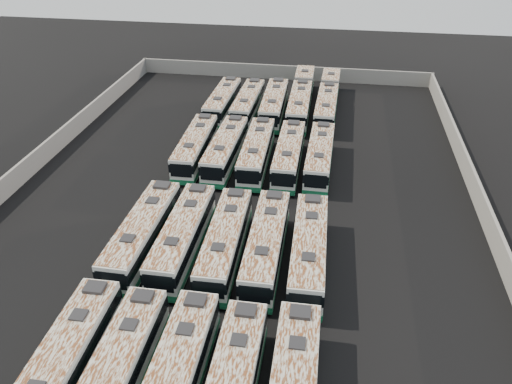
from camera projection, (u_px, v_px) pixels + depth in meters
The scene contains 20 objects.
ground at pixel (238, 203), 47.55m from camera, with size 140.00×140.00×0.00m, color black.
perimeter_wall at pixel (238, 193), 46.97m from camera, with size 45.20×73.20×2.20m.
bus_front_far_left at pixel (63, 366), 29.25m from camera, with size 2.81×12.26×3.44m.
bus_front_left at pixel (116, 377), 28.65m from camera, with size 2.64×12.10×3.40m.
bus_front_center at pixel (174, 382), 28.30m from camera, with size 2.61×12.18×3.43m.
bus_midfront_far_left at pixel (143, 233), 40.41m from camera, with size 2.72×12.31×3.46m.
bus_midfront_left at pixel (183, 236), 40.13m from camera, with size 2.59×12.10×3.41m.
bus_midfront_center at pixel (225, 242), 39.57m from camera, with size 2.81×12.01×3.37m.
bus_midfront_right at pixel (266, 245), 39.18m from camera, with size 2.68×12.09×3.40m.
bus_midfront_far_right at pixel (309, 250), 38.57m from camera, with size 2.86×12.21×3.42m.
bus_midback_far_left at pixel (195, 147), 53.98m from camera, with size 2.80×11.89×3.33m.
bus_midback_left at pixel (226, 149), 53.41m from camera, with size 2.76×12.05×3.38m.
bus_midback_center at pixel (256, 152), 52.88m from camera, with size 2.81×12.08×3.39m.
bus_midback_right at pixel (289, 155), 52.40m from camera, with size 2.57×11.85×3.34m.
bus_midback_far_right at pixel (320, 156), 52.13m from camera, with size 2.66×11.74×3.30m.
bus_back_far_left at pixel (223, 102), 65.25m from camera, with size 2.68×11.87×3.33m.
bus_back_left at pixel (248, 104), 64.72m from camera, with size 2.65×11.79×3.31m.
bus_back_center at pixel (274, 104), 64.31m from camera, with size 2.87×12.31×3.45m.
bus_back_right at pixel (301, 97), 66.54m from camera, with size 2.86×18.89×3.42m.
bus_back_far_right at pixel (328, 99), 66.04m from camera, with size 2.84×18.26×3.30m.
Camera 1 is at (8.18, -39.15, 25.80)m, focal length 35.00 mm.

